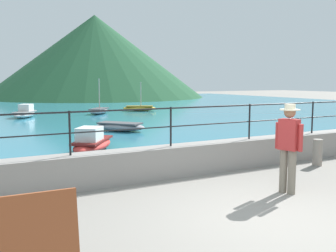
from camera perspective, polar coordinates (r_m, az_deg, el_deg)
The scene contains 12 objects.
ground_plane at distance 6.45m, azimuth 14.63°, elevation -13.35°, with size 120.00×120.00×0.00m, color gray.
promenade_wall at distance 8.86m, azimuth 0.41°, elevation -5.23°, with size 20.00×0.56×0.70m, color gray.
railing at distance 8.71m, azimuth 0.42°, elevation 1.12°, with size 18.44×0.04×0.90m.
lake_water at distance 30.60m, azimuth -20.48°, elevation 2.31°, with size 64.00×44.32×0.06m, color teal.
hill_main at distance 50.75m, azimuth -10.75°, elevation 10.09°, with size 27.70×27.70×10.43m, color #1E4C2D.
person_walking at distance 7.77m, azimuth 17.49°, elevation -2.55°, with size 0.38×0.55×1.75m.
bollard at distance 10.64m, azimuth 21.33°, elevation -3.69°, with size 0.24×0.24×0.69m, color gray.
boat_0 at distance 11.83m, azimuth -11.23°, elevation -2.43°, with size 2.07×2.39×0.76m.
boat_1 at distance 27.01m, azimuth -4.25°, elevation 2.67°, with size 2.46×1.84×2.03m.
boat_2 at distance 25.00m, azimuth -10.20°, elevation 2.26°, with size 2.11×2.37×2.26m.
boat_5 at distance 23.72m, azimuth -20.49°, elevation 1.84°, with size 1.91×2.45×0.76m.
boat_6 at distance 16.41m, azimuth -7.15°, elevation -0.05°, with size 2.14×2.36×0.36m.
Camera 1 is at (-4.18, -4.40, 2.20)m, focal length 41.03 mm.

